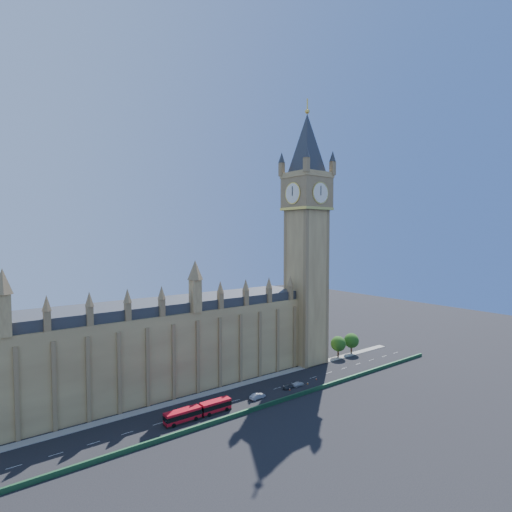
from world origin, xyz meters
TOP-DOWN VIEW (x-y plane):
  - ground at (0.00, 0.00)m, footprint 400.00×400.00m
  - palace_westminster at (-25.00, 22.00)m, footprint 120.00×20.00m
  - elizabeth_tower at (38.00, 13.99)m, footprint 20.59×20.59m
  - bridge_parapet at (0.00, -9.00)m, footprint 160.00×0.60m
  - kerb_north at (0.00, 9.50)m, footprint 160.00×3.00m
  - tree_east_near at (52.22, 10.08)m, footprint 6.00×6.00m
  - tree_east_far at (60.22, 10.08)m, footprint 6.00×6.00m
  - red_bus at (-17.91, -3.06)m, footprint 19.20×3.18m
  - car_grey at (14.56, -2.42)m, footprint 3.91×1.79m
  - car_silver at (2.00, -2.82)m, footprint 5.10×2.07m
  - car_white at (18.55, -2.66)m, footprint 4.53×1.87m
  - cone_a at (14.00, -3.75)m, footprint 0.52×0.52m
  - cone_b at (22.14, -3.37)m, footprint 0.53×0.53m
  - cone_c at (14.00, -0.88)m, footprint 0.59×0.59m
  - cone_d at (27.29, -2.26)m, footprint 0.47×0.47m

SIDE VIEW (x-z plane):
  - ground at x=0.00m, z-range 0.00..0.00m
  - kerb_north at x=0.00m, z-range 0.00..0.16m
  - cone_d at x=27.29m, z-range 0.00..0.64m
  - cone_b at x=22.14m, z-range 0.00..0.70m
  - cone_a at x=14.00m, z-range -0.01..0.76m
  - cone_c at x=14.00m, z-range -0.01..0.78m
  - bridge_parapet at x=0.00m, z-range 0.00..1.20m
  - car_grey at x=14.56m, z-range 0.00..1.30m
  - car_white at x=18.55m, z-range 0.00..1.31m
  - car_silver at x=2.00m, z-range 0.00..1.64m
  - red_bus at x=-17.91m, z-range 0.09..3.35m
  - tree_east_near at x=52.22m, z-range 1.39..9.89m
  - tree_east_far at x=60.22m, z-range 1.39..9.89m
  - palace_westminster at x=-25.00m, z-range -0.14..27.86m
  - elizabeth_tower at x=38.00m, z-range 2.06..107.06m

